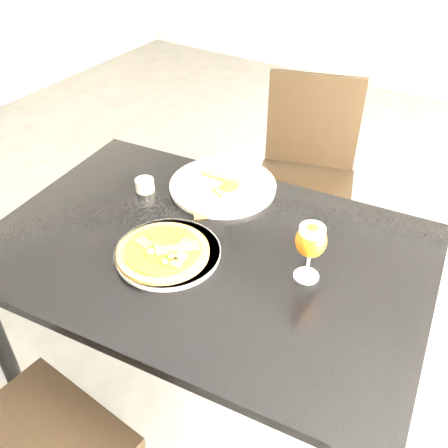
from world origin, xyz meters
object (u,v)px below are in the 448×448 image
Objects in this scene: pizza at (164,251)px; beer_glass at (311,241)px; chair_far at (305,175)px; dining_table at (206,271)px.

beer_glass is (0.35, 0.14, 0.09)m from pizza.
pizza is 1.51× the size of beer_glass.
beer_glass is (0.36, -0.84, 0.38)m from chair_far.
dining_table is 1.43× the size of chair_far.
beer_glass reaches higher than pizza.
chair_far is 0.99m from beer_glass.
chair_far reaches higher than pizza.
chair_far reaches higher than dining_table.
beer_glass reaches higher than chair_far.
dining_table is at bearing -102.53° from chair_far.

